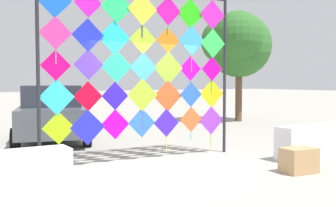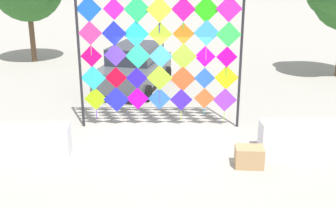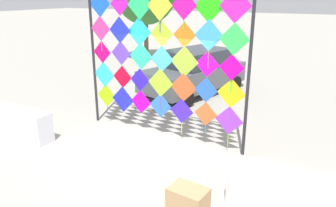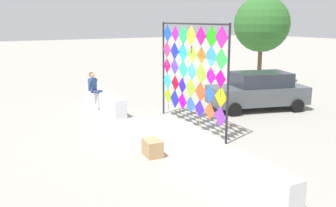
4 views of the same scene
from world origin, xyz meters
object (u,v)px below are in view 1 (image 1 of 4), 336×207
Objects in this scene: kite_display_rack at (143,61)px; parked_car at (52,113)px; cardboard_box_large at (299,160)px; tree_palm_like at (236,43)px.

kite_display_rack is 0.99× the size of parked_car.
parked_car reaches higher than cardboard_box_large.
parked_car is 0.96× the size of tree_palm_like.
tree_palm_like is at bearing 9.00° from parked_car.
cardboard_box_large is at bearing -53.02° from kite_display_rack.
kite_display_rack is at bearing -143.96° from tree_palm_like.
tree_palm_like is (7.98, 1.26, 2.49)m from parked_car.
parked_car is at bearing -171.00° from tree_palm_like.
kite_display_rack is 7.02× the size of cardboard_box_large.
kite_display_rack is 3.69m from cardboard_box_large.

